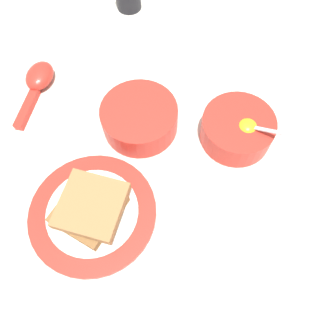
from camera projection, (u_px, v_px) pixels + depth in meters
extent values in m
plane|color=beige|center=(121.00, 111.00, 0.68)|extent=(3.00, 3.00, 0.00)
cylinder|color=red|center=(237.00, 129.00, 0.63)|extent=(0.14, 0.14, 0.05)
cylinder|color=white|center=(238.00, 127.00, 0.62)|extent=(0.12, 0.12, 0.02)
ellipsoid|color=yellow|center=(247.00, 127.00, 0.60)|extent=(0.04, 0.04, 0.02)
cylinder|color=black|center=(245.00, 128.00, 0.60)|extent=(0.03, 0.03, 0.00)
ellipsoid|color=silver|center=(246.00, 126.00, 0.60)|extent=(0.03, 0.02, 0.01)
cube|color=silver|center=(269.00, 131.00, 0.58)|extent=(0.01, 0.05, 0.03)
cylinder|color=red|center=(93.00, 213.00, 0.58)|extent=(0.22, 0.22, 0.01)
cylinder|color=white|center=(92.00, 212.00, 0.57)|extent=(0.16, 0.16, 0.00)
cube|color=brown|center=(89.00, 210.00, 0.56)|extent=(0.12, 0.11, 0.02)
cube|color=#9E7042|center=(91.00, 205.00, 0.54)|extent=(0.14, 0.13, 0.02)
ellipsoid|color=red|center=(40.00, 76.00, 0.70)|extent=(0.09, 0.08, 0.03)
cube|color=red|center=(27.00, 108.00, 0.67)|extent=(0.10, 0.06, 0.02)
cylinder|color=red|center=(140.00, 118.00, 0.64)|extent=(0.15, 0.15, 0.06)
cylinder|color=white|center=(139.00, 113.00, 0.62)|extent=(0.12, 0.12, 0.02)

